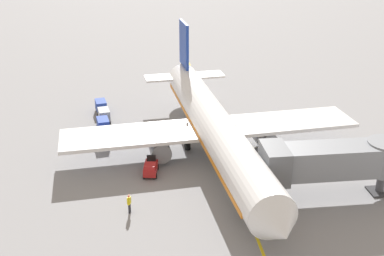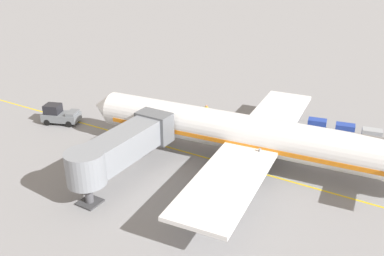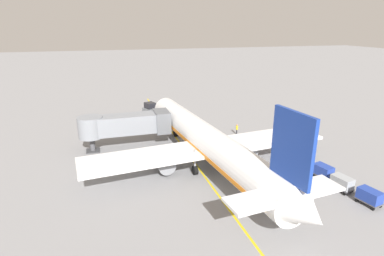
{
  "view_description": "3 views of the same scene",
  "coord_description": "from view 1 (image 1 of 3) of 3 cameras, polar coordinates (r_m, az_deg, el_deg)",
  "views": [
    {
      "loc": [
        8.24,
        43.71,
        22.12
      ],
      "look_at": [
        3.58,
        3.22,
        4.01
      ],
      "focal_mm": 44.23,
      "sensor_mm": 36.0,
      "label": 1
    },
    {
      "loc": [
        -32.94,
        -12.58,
        20.37
      ],
      "look_at": [
        -1.54,
        6.18,
        3.83
      ],
      "focal_mm": 38.18,
      "sensor_mm": 36.0,
      "label": 2
    },
    {
      "loc": [
        -10.64,
        -31.82,
        16.45
      ],
      "look_at": [
        0.19,
        4.07,
        4.05
      ],
      "focal_mm": 29.03,
      "sensor_mm": 36.0,
      "label": 3
    }
  ],
  "objects": [
    {
      "name": "ground_plane",
      "position": [
        49.68,
        3.68,
        -2.54
      ],
      "size": [
        400.0,
        400.0,
        0.0
      ],
      "primitive_type": "plane",
      "color": "gray"
    },
    {
      "name": "gate_lead_in_line",
      "position": [
        49.68,
        3.68,
        -2.53
      ],
      "size": [
        0.24,
        80.0,
        0.01
      ],
      "primitive_type": "cube",
      "color": "gold",
      "rests_on": "ground"
    },
    {
      "name": "parked_airliner",
      "position": [
        47.08,
        2.59,
        0.22
      ],
      "size": [
        30.37,
        37.35,
        10.63
      ],
      "color": "white",
      "rests_on": "ground"
    },
    {
      "name": "jet_bridge",
      "position": [
        41.68,
        16.67,
        -3.75
      ],
      "size": [
        12.4,
        3.5,
        4.98
      ],
      "color": "gray",
      "rests_on": "ground"
    },
    {
      "name": "baggage_tug_lead",
      "position": [
        44.65,
        -5.01,
        -4.8
      ],
      "size": [
        1.59,
        2.64,
        1.62
      ],
      "color": "#B21E1E",
      "rests_on": "ground"
    },
    {
      "name": "baggage_cart_front",
      "position": [
        51.17,
        -10.63,
        -0.92
      ],
      "size": [
        1.68,
        2.98,
        1.58
      ],
      "color": "#4C4C51",
      "rests_on": "ground"
    },
    {
      "name": "baggage_cart_second_in_train",
      "position": [
        54.05,
        -10.67,
        0.46
      ],
      "size": [
        1.68,
        2.98,
        1.58
      ],
      "color": "#4C4C51",
      "rests_on": "ground"
    },
    {
      "name": "baggage_cart_third_in_train",
      "position": [
        56.7,
        -10.56,
        1.61
      ],
      "size": [
        1.68,
        2.98,
        1.58
      ],
      "color": "#4C4C51",
      "rests_on": "ground"
    },
    {
      "name": "baggage_cart_tail_end",
      "position": [
        59.54,
        -10.92,
        2.68
      ],
      "size": [
        1.68,
        2.98,
        1.58
      ],
      "color": "#4C4C51",
      "rests_on": "ground"
    },
    {
      "name": "ground_crew_wing_walker",
      "position": [
        39.27,
        -7.58,
        -8.9
      ],
      "size": [
        0.34,
        0.72,
        1.69
      ],
      "color": "#232328",
      "rests_on": "ground"
    }
  ]
}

